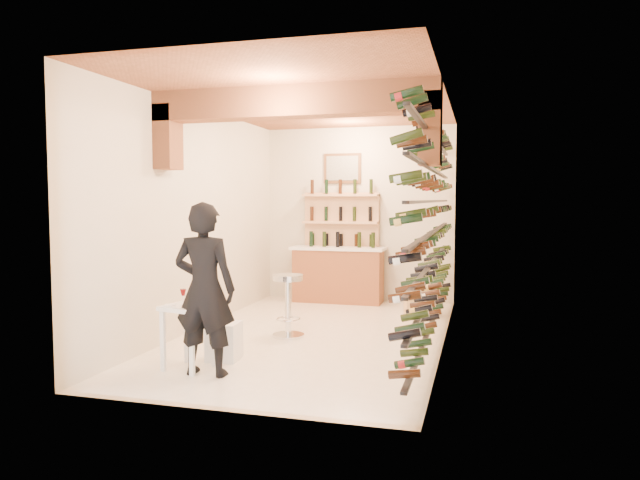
# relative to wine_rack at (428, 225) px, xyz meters

# --- Properties ---
(ground) EXTENTS (6.00, 6.00, 0.00)m
(ground) POSITION_rel_wine_rack_xyz_m (-1.53, 0.00, -1.55)
(ground) COLOR white
(ground) RESTS_ON ground
(room_shell) EXTENTS (3.52, 6.02, 3.21)m
(room_shell) POSITION_rel_wine_rack_xyz_m (-1.53, -0.26, 0.70)
(room_shell) COLOR beige
(room_shell) RESTS_ON ground
(wine_rack) EXTENTS (0.32, 5.70, 2.56)m
(wine_rack) POSITION_rel_wine_rack_xyz_m (0.00, 0.00, 0.00)
(wine_rack) COLOR black
(wine_rack) RESTS_ON ground
(back_counter) EXTENTS (1.70, 0.62, 1.29)m
(back_counter) POSITION_rel_wine_rack_xyz_m (-1.83, 2.65, -1.02)
(back_counter) COLOR #96532E
(back_counter) RESTS_ON ground
(back_shelving) EXTENTS (1.40, 0.31, 2.73)m
(back_shelving) POSITION_rel_wine_rack_xyz_m (-1.83, 2.89, -0.38)
(back_shelving) COLOR tan
(back_shelving) RESTS_ON ground
(tasting_table) EXTENTS (0.58, 0.58, 0.87)m
(tasting_table) POSITION_rel_wine_rack_xyz_m (-2.43, -1.90, -0.96)
(tasting_table) COLOR white
(tasting_table) RESTS_ON ground
(white_stool) EXTENTS (0.38, 0.38, 0.44)m
(white_stool) POSITION_rel_wine_rack_xyz_m (-2.21, -1.46, -1.33)
(white_stool) COLOR white
(white_stool) RESTS_ON ground
(person) EXTENTS (0.69, 0.47, 1.85)m
(person) POSITION_rel_wine_rack_xyz_m (-2.16, -2.05, -0.62)
(person) COLOR black
(person) RESTS_ON ground
(chrome_barstool) EXTENTS (0.44, 0.44, 0.85)m
(chrome_barstool) POSITION_rel_wine_rack_xyz_m (-1.85, -0.16, -1.06)
(chrome_barstool) COLOR silver
(chrome_barstool) RESTS_ON ground
(crate_lower) EXTENTS (0.52, 0.43, 0.27)m
(crate_lower) POSITION_rel_wine_rack_xyz_m (-0.27, 1.72, -1.41)
(crate_lower) COLOR tan
(crate_lower) RESTS_ON ground
(crate_upper) EXTENTS (0.51, 0.41, 0.26)m
(crate_upper) POSITION_rel_wine_rack_xyz_m (-0.27, 1.72, -1.15)
(crate_upper) COLOR tan
(crate_upper) RESTS_ON crate_lower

